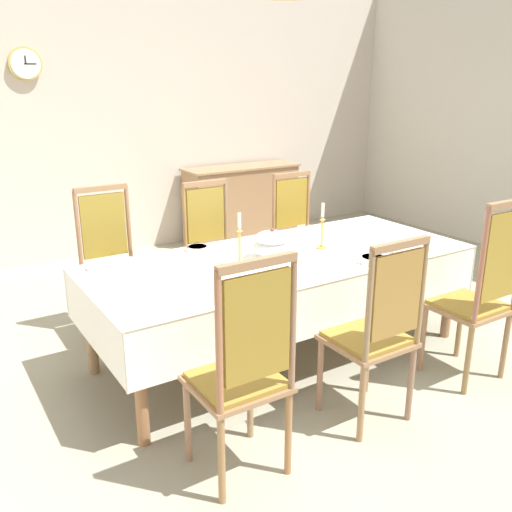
{
  "coord_description": "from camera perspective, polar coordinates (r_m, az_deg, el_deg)",
  "views": [
    {
      "loc": [
        -2.1,
        -2.93,
        1.92
      ],
      "look_at": [
        -0.16,
        0.12,
        0.75
      ],
      "focal_mm": 38.72,
      "sensor_mm": 36.0,
      "label": 1
    }
  ],
  "objects": [
    {
      "name": "ground",
      "position": [
        4.1,
        2.84,
        -10.38
      ],
      "size": [
        7.32,
        6.16,
        0.04
      ],
      "primitive_type": "cube",
      "color": "#9D9D86"
    },
    {
      "name": "back_wall",
      "position": [
        6.42,
        -13.72,
        14.12
      ],
      "size": [
        7.32,
        0.08,
        3.1
      ],
      "primitive_type": "cube",
      "color": "beige",
      "rests_on": "ground"
    },
    {
      "name": "dining_table",
      "position": [
        3.84,
        2.73,
        -1.06
      ],
      "size": [
        2.67,
        1.11,
        0.74
      ],
      "color": "#9C6943",
      "rests_on": "ground"
    },
    {
      "name": "tablecloth",
      "position": [
        3.84,
        2.73,
        -1.2
      ],
      "size": [
        2.69,
        1.13,
        0.35
      ],
      "color": "white",
      "rests_on": "dining_table"
    },
    {
      "name": "chair_south_a",
      "position": [
        2.68,
        -1.28,
        -11.56
      ],
      "size": [
        0.44,
        0.42,
        1.19
      ],
      "color": "#976F54",
      "rests_on": "ground"
    },
    {
      "name": "chair_north_a",
      "position": [
        4.32,
        -14.68,
        -0.61
      ],
      "size": [
        0.44,
        0.42,
        1.16
      ],
      "rotation": [
        0.0,
        0.0,
        3.14
      ],
      "color": "#A16E4B",
      "rests_on": "ground"
    },
    {
      "name": "chair_south_b",
      "position": [
        3.17,
        12.35,
        -7.43
      ],
      "size": [
        0.44,
        0.42,
        1.13
      ],
      "color": "#9B6E54",
      "rests_on": "ground"
    },
    {
      "name": "chair_north_b",
      "position": [
        4.63,
        -4.44,
        1.01
      ],
      "size": [
        0.44,
        0.42,
        1.11
      ],
      "rotation": [
        0.0,
        0.0,
        3.14
      ],
      "color": "#8E6F54",
      "rests_on": "ground"
    },
    {
      "name": "chair_south_c",
      "position": [
        3.8,
        22.13,
        -3.48
      ],
      "size": [
        0.44,
        0.42,
        1.24
      ],
      "color": "#9E7455",
      "rests_on": "ground"
    },
    {
      "name": "chair_north_c",
      "position": [
        5.1,
        4.43,
        2.55
      ],
      "size": [
        0.44,
        0.42,
        1.1
      ],
      "rotation": [
        0.0,
        0.0,
        3.14
      ],
      "color": "#907854",
      "rests_on": "ground"
    },
    {
      "name": "soup_tureen",
      "position": [
        3.74,
        1.68,
        1.24
      ],
      "size": [
        0.26,
        0.26,
        0.21
      ],
      "color": "white",
      "rests_on": "tablecloth"
    },
    {
      "name": "candlestick_west",
      "position": [
        3.6,
        -1.72,
        1.2
      ],
      "size": [
        0.07,
        0.07,
        0.35
      ],
      "color": "gold",
      "rests_on": "tablecloth"
    },
    {
      "name": "candlestick_east",
      "position": [
        3.98,
        6.84,
        2.61
      ],
      "size": [
        0.07,
        0.07,
        0.33
      ],
      "color": "gold",
      "rests_on": "tablecloth"
    },
    {
      "name": "bowl_near_left",
      "position": [
        4.02,
        15.18,
        0.62
      ],
      "size": [
        0.18,
        0.18,
        0.04
      ],
      "color": "white",
      "rests_on": "tablecloth"
    },
    {
      "name": "bowl_near_right",
      "position": [
        3.75,
        11.99,
        -0.34
      ],
      "size": [
        0.18,
        0.18,
        0.05
      ],
      "color": "white",
      "rests_on": "tablecloth"
    },
    {
      "name": "bowl_far_left",
      "position": [
        3.7,
        -15.99,
        -1.06
      ],
      "size": [
        0.15,
        0.15,
        0.03
      ],
      "color": "white",
      "rests_on": "tablecloth"
    },
    {
      "name": "bowl_far_right",
      "position": [
        3.95,
        -6.06,
        0.82
      ],
      "size": [
        0.16,
        0.16,
        0.04
      ],
      "color": "white",
      "rests_on": "tablecloth"
    },
    {
      "name": "spoon_primary",
      "position": [
        4.13,
        16.08,
        0.73
      ],
      "size": [
        0.06,
        0.18,
        0.01
      ],
      "rotation": [
        0.0,
        0.0,
        -0.22
      ],
      "color": "gold",
      "rests_on": "tablecloth"
    },
    {
      "name": "spoon_secondary",
      "position": [
        3.85,
        12.94,
        -0.25
      ],
      "size": [
        0.06,
        0.17,
        0.01
      ],
      "rotation": [
        0.0,
        0.0,
        0.24
      ],
      "color": "gold",
      "rests_on": "tablecloth"
    },
    {
      "name": "sideboard",
      "position": [
        6.85,
        -1.49,
        5.53
      ],
      "size": [
        1.44,
        0.48,
        0.9
      ],
      "rotation": [
        0.0,
        0.0,
        3.14
      ],
      "color": "#976F4C",
      "rests_on": "ground"
    },
    {
      "name": "mounted_clock",
      "position": [
        6.09,
        -22.74,
        17.85
      ],
      "size": [
        0.31,
        0.06,
        0.31
      ],
      "color": "#D1B251"
    }
  ]
}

